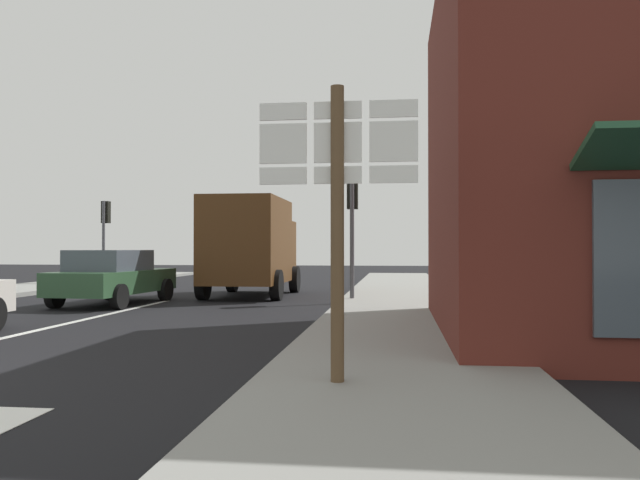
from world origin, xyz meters
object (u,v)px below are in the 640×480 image
at_px(sedan_far, 113,276).
at_px(delivery_truck, 251,244).
at_px(traffic_light_far_left, 105,223).
at_px(route_sign_post, 338,201).
at_px(traffic_light_near_right, 352,209).

bearing_deg(sedan_far, delivery_truck, 47.35).
relative_size(sedan_far, traffic_light_far_left, 1.24).
distance_m(route_sign_post, traffic_light_far_left, 21.37).
height_order(delivery_truck, route_sign_post, route_sign_post).
height_order(delivery_truck, traffic_light_far_left, traffic_light_far_left).
distance_m(traffic_light_far_left, traffic_light_near_right, 12.84).
relative_size(delivery_truck, route_sign_post, 1.57).
height_order(route_sign_post, traffic_light_near_right, traffic_light_near_right).
bearing_deg(traffic_light_far_left, delivery_truck, -35.03).
relative_size(sedan_far, delivery_truck, 0.86).
bearing_deg(delivery_truck, traffic_light_far_left, 144.97).
distance_m(sedan_far, delivery_truck, 4.56).
xyz_separation_m(sedan_far, route_sign_post, (7.00, -9.69, 1.24)).
bearing_deg(sedan_far, traffic_light_near_right, 11.72).
xyz_separation_m(route_sign_post, traffic_light_near_right, (-0.62, 11.02, 0.60)).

